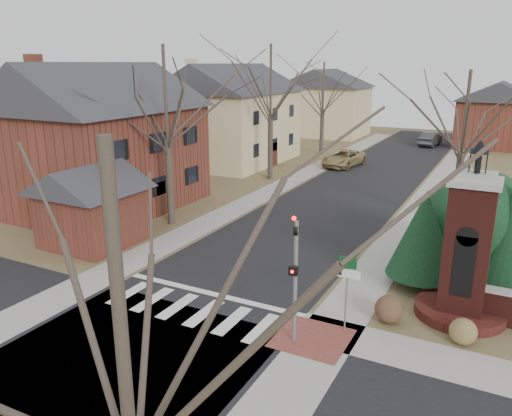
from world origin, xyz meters
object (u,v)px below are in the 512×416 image
Objects in this scene: pickup_truck at (343,158)px; distant_car at (430,139)px; traffic_signal_pole at (295,269)px; brick_gate_monument at (466,261)px; sign_post at (347,279)px.

distant_car is (5.00, 15.62, 0.03)m from pickup_truck.
traffic_signal_pole is 0.69× the size of brick_gate_monument.
sign_post is at bearing 47.57° from traffic_signal_pole.
sign_post is 29.08m from pickup_truck.
brick_gate_monument is at bearing -54.66° from pickup_truck.
brick_gate_monument is 1.25× the size of pickup_truck.
pickup_truck is at bearing 116.73° from brick_gate_monument.
brick_gate_monument reaches higher than sign_post.
distant_car is at bearing 80.86° from pickup_truck.
brick_gate_monument is 40.94m from distant_car.
traffic_signal_pole is 0.99× the size of distant_car.
traffic_signal_pole is at bearing -66.54° from pickup_truck.
distant_car is at bearing 93.46° from traffic_signal_pole.
brick_gate_monument reaches higher than distant_car.
pickup_truck is (-8.99, 27.63, -1.23)m from sign_post.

